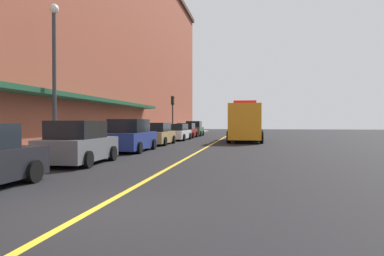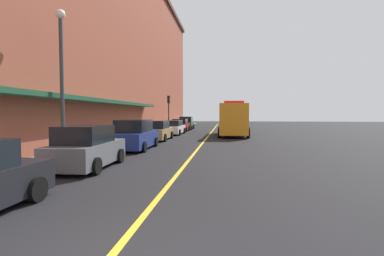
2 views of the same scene
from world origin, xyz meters
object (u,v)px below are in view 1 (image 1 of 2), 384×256
object	(u,v)px
parking_meter_1	(174,128)
traffic_light_near	(173,108)
parked_car_3	(157,134)
utility_truck	(246,123)
parked_car_1	(79,144)
parking_meter_2	(132,131)
parked_car_5	(186,131)
street_lamp_left	(54,63)
parked_car_6	(194,129)
parked_car_2	(130,136)
parked_car_4	(177,132)

from	to	relation	value
parking_meter_1	traffic_light_near	xyz separation A→B (m)	(0.06, -0.84, 2.10)
parked_car_3	utility_truck	xyz separation A→B (m)	(6.56, 5.83, 0.85)
parked_car_1	parked_car_3	size ratio (longest dim) A/B	0.87
parking_meter_2	parked_car_5	bearing A→B (deg)	84.41
traffic_light_near	street_lamp_left	bearing A→B (deg)	-91.74
parked_car_1	parked_car_5	xyz separation A→B (m)	(-0.12, 24.50, -0.06)
parking_meter_2	street_lamp_left	size ratio (longest dim) A/B	0.19
parked_car_3	parked_car_6	distance (m)	17.09
parked_car_5	parking_meter_1	xyz separation A→B (m)	(-1.36, -0.13, 0.31)
parked_car_2	parked_car_3	distance (m)	6.27
parked_car_1	street_lamp_left	size ratio (longest dim) A/B	0.61
parked_car_2	parking_meter_2	size ratio (longest dim) A/B	3.64
parked_car_3	parking_meter_2	size ratio (longest dim) A/B	3.64
parked_car_6	utility_truck	bearing A→B (deg)	-150.96
parked_car_5	parked_car_3	bearing A→B (deg)	179.28
parked_car_3	utility_truck	size ratio (longest dim) A/B	0.54
parked_car_6	parked_car_3	bearing A→B (deg)	178.88
parked_car_2	utility_truck	bearing A→B (deg)	-29.07
traffic_light_near	parked_car_4	bearing A→B (deg)	-72.04
parked_car_2	traffic_light_near	distance (m)	17.51
utility_truck	traffic_light_near	size ratio (longest dim) A/B	2.08
parking_meter_1	parking_meter_2	bearing A→B (deg)	-90.00
parked_car_1	parking_meter_1	xyz separation A→B (m)	(-1.47, 24.37, 0.25)
utility_truck	traffic_light_near	xyz separation A→B (m)	(-7.80, 5.21, 1.53)
parked_car_1	parking_meter_1	size ratio (longest dim) A/B	3.17
parked_car_1	utility_truck	size ratio (longest dim) A/B	0.47
parked_car_3	parking_meter_1	distance (m)	11.94
parked_car_2	street_lamp_left	xyz separation A→B (m)	(-2.05, -4.51, 3.54)
parked_car_1	parked_car_2	xyz separation A→B (m)	(-0.02, 6.24, 0.05)
parked_car_5	utility_truck	world-z (taller)	utility_truck
parking_meter_1	parked_car_2	bearing A→B (deg)	-85.42
parked_car_5	street_lamp_left	distance (m)	23.15
parked_car_3	parked_car_4	size ratio (longest dim) A/B	1.00
parking_meter_1	utility_truck	bearing A→B (deg)	-37.54
parked_car_4	traffic_light_near	xyz separation A→B (m)	(-1.43, 4.42, 2.42)
parked_car_1	parked_car_4	size ratio (longest dim) A/B	0.87
parking_meter_2	street_lamp_left	distance (m)	9.54
parked_car_6	traffic_light_near	distance (m)	6.62
parked_car_4	parking_meter_2	bearing A→B (deg)	170.68
utility_truck	parked_car_1	bearing A→B (deg)	-18.40
parking_meter_2	traffic_light_near	world-z (taller)	traffic_light_near
utility_truck	traffic_light_near	distance (m)	9.50
parked_car_2	parked_car_6	xyz separation A→B (m)	(-0.05, 23.35, -0.02)
parked_car_5	parking_meter_2	size ratio (longest dim) A/B	3.24
parking_meter_2	parked_car_1	bearing A→B (deg)	-82.12
parked_car_3	parked_car_4	xyz separation A→B (m)	(0.19, 6.62, -0.04)
parked_car_2	parked_car_5	distance (m)	18.27
parked_car_4	street_lamp_left	xyz separation A→B (m)	(-2.09, -17.39, 3.67)
parked_car_5	street_lamp_left	bearing A→B (deg)	174.61
street_lamp_left	parked_car_2	bearing A→B (deg)	65.54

